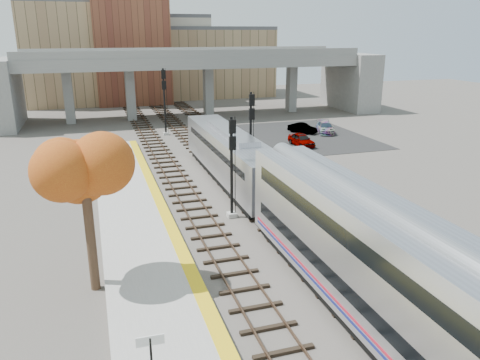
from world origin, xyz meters
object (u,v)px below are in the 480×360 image
object	(u,v)px
signal_mast_near	(232,170)
car_c	(325,128)
car_a	(301,140)
signal_mast_far	(165,102)
car_b	(302,128)
coach	(411,292)
tree	(83,165)
signal_mast_mid	(251,136)
locomotive	(231,155)

from	to	relation	value
signal_mast_near	car_c	size ratio (longest dim) A/B	1.49
car_a	car_c	xyz separation A→B (m)	(5.57, 5.26, -0.02)
signal_mast_far	car_b	distance (m)	16.68
signal_mast_near	car_c	distance (m)	29.04
signal_mast_near	car_b	bearing A→B (deg)	55.51
signal_mast_near	car_b	world-z (taller)	signal_mast_near
signal_mast_near	coach	bearing A→B (deg)	-82.19
tree	signal_mast_near	bearing A→B (deg)	36.88
signal_mast_mid	car_b	xyz separation A→B (m)	(11.73, 14.89, -2.91)
locomotive	signal_mast_mid	world-z (taller)	signal_mast_mid
coach	car_b	distance (m)	40.81
signal_mast_near	signal_mast_mid	world-z (taller)	signal_mast_mid
tree	car_b	size ratio (longest dim) A/B	2.33
car_c	locomotive	bearing A→B (deg)	-119.19
car_a	signal_mast_far	bearing A→B (deg)	137.48
signal_mast_near	signal_mast_far	distance (m)	27.11
locomotive	tree	bearing A→B (deg)	-128.14
signal_mast_mid	car_c	distance (m)	20.33
signal_mast_mid	tree	world-z (taller)	tree
coach	signal_mast_far	xyz separation A→B (m)	(-2.10, 42.42, 1.16)
coach	signal_mast_far	world-z (taller)	signal_mast_far
signal_mast_far	tree	size ratio (longest dim) A/B	0.93
car_a	signal_mast_near	bearing A→B (deg)	-131.64
coach	signal_mast_near	bearing A→B (deg)	97.81
car_a	car_b	xyz separation A→B (m)	(2.94, 6.04, -0.08)
locomotive	coach	world-z (taller)	coach
coach	car_c	distance (m)	41.04
coach	tree	distance (m)	14.36
car_b	signal_mast_mid	bearing A→B (deg)	-162.07
car_c	tree	bearing A→B (deg)	-115.02
coach	locomotive	bearing A→B (deg)	90.00
signal_mast_near	car_c	xyz separation A→B (m)	(18.47, 22.26, -2.56)
signal_mast_mid	car_b	size ratio (longest dim) A/B	1.99
signal_mast_far	signal_mast_mid	bearing A→B (deg)	-77.78
locomotive	car_a	xyz separation A→B (m)	(10.79, 9.72, -1.57)
car_b	car_c	bearing A→B (deg)	-50.39
car_b	signal_mast_far	bearing A→B (deg)	131.82
tree	car_b	xyz separation A→B (m)	(24.65, 29.66, -5.53)
signal_mast_far	car_c	world-z (taller)	signal_mast_far
signal_mast_far	car_b	bearing A→B (deg)	-14.35
locomotive	signal_mast_near	size ratio (longest dim) A/B	2.85
car_b	car_c	distance (m)	2.75
signal_mast_mid	car_a	size ratio (longest dim) A/B	1.82
coach	car_c	size ratio (longest dim) A/B	5.58
signal_mast_mid	car_a	xyz separation A→B (m)	(8.79, 8.85, -2.83)
car_a	tree	bearing A→B (deg)	-137.06
signal_mast_mid	signal_mast_far	size ratio (longest dim) A/B	0.92
signal_mast_mid	signal_mast_far	world-z (taller)	signal_mast_far
locomotive	car_b	size ratio (longest dim) A/B	5.35
locomotive	signal_mast_far	distance (m)	19.99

